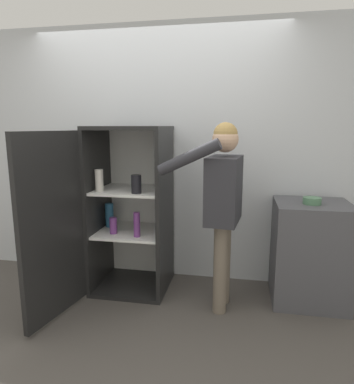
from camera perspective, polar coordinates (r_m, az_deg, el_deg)
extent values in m
plane|color=#4C4742|center=(3.01, -7.51, -20.46)|extent=(12.00, 12.00, 0.00)
cube|color=silver|center=(3.53, -3.04, 6.20)|extent=(7.00, 0.06, 2.55)
cube|color=black|center=(3.56, -7.24, -14.94)|extent=(0.70, 0.65, 0.04)
cube|color=black|center=(3.20, -7.91, 10.51)|extent=(0.70, 0.65, 0.04)
cube|color=white|center=(3.59, -6.02, -1.74)|extent=(0.70, 0.03, 1.49)
cube|color=black|center=(3.42, -12.87, -2.60)|extent=(0.03, 0.65, 1.49)
cube|color=black|center=(3.21, -1.91, -3.18)|extent=(0.04, 0.65, 1.49)
cube|color=white|center=(3.36, -7.47, -6.53)|extent=(0.63, 0.58, 0.02)
cube|color=white|center=(3.26, -7.64, 0.32)|extent=(0.63, 0.58, 0.02)
cube|color=black|center=(2.89, -20.06, -5.45)|extent=(0.17, 0.70, 1.49)
cylinder|color=teal|center=(3.49, -11.20, -3.78)|extent=(0.08, 0.08, 0.23)
cylinder|color=#723884|center=(3.13, -6.71, -5.42)|extent=(0.06, 0.06, 0.23)
cylinder|color=#723884|center=(3.26, -10.57, -5.51)|extent=(0.07, 0.07, 0.15)
cylinder|color=beige|center=(3.17, -12.84, 1.90)|extent=(0.07, 0.07, 0.20)
cylinder|color=black|center=(3.02, -6.80, 1.30)|extent=(0.09, 0.09, 0.16)
cylinder|color=#726656|center=(2.96, 7.20, -12.61)|extent=(0.11, 0.11, 0.77)
cylinder|color=#726656|center=(3.12, 7.82, -11.32)|extent=(0.11, 0.11, 0.77)
cube|color=#2D2D33|center=(2.85, 7.84, 0.39)|extent=(0.30, 0.47, 0.55)
sphere|color=#DBAD89|center=(2.81, 8.06, 8.71)|extent=(0.21, 0.21, 0.21)
sphere|color=#AD894C|center=(2.81, 8.08, 9.47)|extent=(0.20, 0.20, 0.20)
cylinder|color=#2D2D33|center=(2.62, 2.02, 5.79)|extent=(0.51, 0.15, 0.30)
cylinder|color=#2D2D33|center=(3.10, 8.63, 0.69)|extent=(0.09, 0.09, 0.52)
cube|color=#4C4C51|center=(3.33, 21.26, -9.35)|extent=(0.64, 0.59, 0.91)
cylinder|color=#517F5B|center=(3.14, 21.59, -1.36)|extent=(0.15, 0.15, 0.06)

